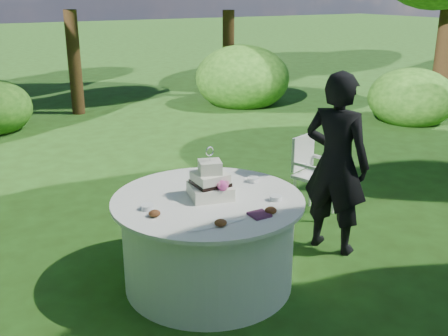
{
  "coord_description": "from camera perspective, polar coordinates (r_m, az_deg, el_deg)",
  "views": [
    {
      "loc": [
        -1.84,
        -3.46,
        2.36
      ],
      "look_at": [
        0.15,
        0.0,
        1.0
      ],
      "focal_mm": 42.0,
      "sensor_mm": 36.0,
      "label": 1
    }
  ],
  "objects": [
    {
      "name": "ground",
      "position": [
        4.57,
        -1.67,
        -12.26
      ],
      "size": [
        80.0,
        80.0,
        0.0
      ],
      "primitive_type": "plane",
      "color": "#203E11",
      "rests_on": "ground"
    },
    {
      "name": "petal_cups",
      "position": [
        4.07,
        -0.99,
        -3.8
      ],
      "size": [
        0.92,
        1.07,
        0.05
      ],
      "color": "#562D16",
      "rests_on": "table"
    },
    {
      "name": "guest",
      "position": [
        4.9,
        12.1,
        0.47
      ],
      "size": [
        0.63,
        0.74,
        1.7
      ],
      "primitive_type": "imported",
      "rotation": [
        0.0,
        0.0,
        2.01
      ],
      "color": "black",
      "rests_on": "ground"
    },
    {
      "name": "chair",
      "position": [
        5.79,
        9.36,
        -0.05
      ],
      "size": [
        0.48,
        0.48,
        0.87
      ],
      "color": "white",
      "rests_on": "ground"
    },
    {
      "name": "napkins",
      "position": [
        3.91,
        3.87,
        -5.08
      ],
      "size": [
        0.14,
        0.14,
        0.02
      ],
      "primitive_type": "cube",
      "color": "#491F3E",
      "rests_on": "table"
    },
    {
      "name": "cake",
      "position": [
        4.21,
        -1.48,
        -1.71
      ],
      "size": [
        0.39,
        0.39,
        0.43
      ],
      "color": "white",
      "rests_on": "table"
    },
    {
      "name": "feather_plume",
      "position": [
        3.75,
        -0.72,
        -6.17
      ],
      "size": [
        0.48,
        0.07,
        0.01
      ],
      "primitive_type": "ellipsoid",
      "color": "white",
      "rests_on": "table"
    },
    {
      "name": "table",
      "position": [
        4.38,
        -1.72,
        -7.91
      ],
      "size": [
        1.56,
        1.56,
        0.77
      ],
      "color": "silver",
      "rests_on": "ground"
    },
    {
      "name": "votives",
      "position": [
        4.25,
        0.36,
        -2.87
      ],
      "size": [
        1.14,
        0.55,
        0.04
      ],
      "color": "white",
      "rests_on": "table"
    }
  ]
}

